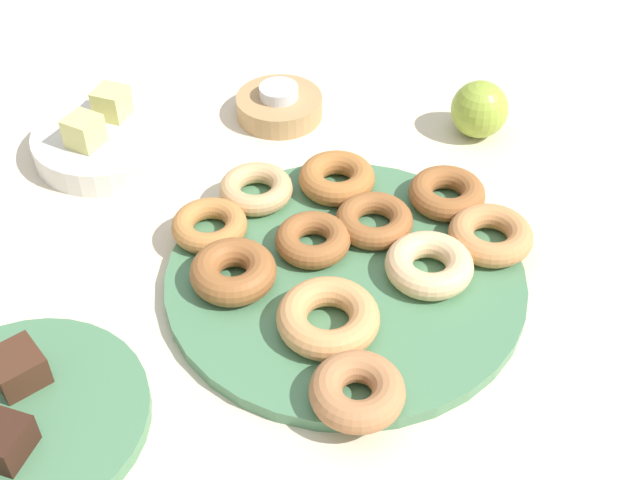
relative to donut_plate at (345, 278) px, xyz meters
The scene contains 22 objects.
ground_plane 0.01m from the donut_plate, ahead, with size 2.40×2.40×0.00m, color beige.
donut_plate is the anchor object (origin of this frame).
donut_0 0.08m from the donut_plate, 161.95° to the right, with size 0.10×0.10×0.03m, color tan.
donut_1 0.09m from the donut_plate, 60.59° to the right, with size 0.09×0.09×0.03m, color #EABC84.
donut_2 0.05m from the donut_plate, 74.62° to the left, with size 0.08×0.08×0.02m, color #995B2D.
donut_3 0.16m from the donut_plate, 146.01° to the right, with size 0.08×0.08×0.03m, color #B27547.
donut_4 0.15m from the donut_plate, 99.38° to the left, with size 0.08×0.08×0.02m, color #BC7A3D.
donut_5 0.11m from the donut_plate, 128.75° to the left, with size 0.09×0.09×0.03m, color #995B2D.
donut_6 0.08m from the donut_plate, ahead, with size 0.08×0.08×0.02m, color #995B2D.
donut_7 0.16m from the donut_plate, 42.81° to the right, with size 0.09×0.09×0.03m, color #C6844C.
donut_8 0.14m from the donut_plate, 34.58° to the left, with size 0.09×0.09×0.03m, color #AD6B33.
donut_9 0.15m from the donut_plate, 70.76° to the left, with size 0.08×0.08×0.02m, color tan.
donut_10 0.16m from the donut_plate, 14.12° to the right, with size 0.08×0.08×0.03m, color #995B2D.
cake_plate 0.33m from the donut_plate, 153.08° to the left, with size 0.22×0.22×0.01m, color #4C7F56.
brownie_near 0.35m from the donut_plate, 157.88° to the left, with size 0.04×0.04×0.03m, color #381E14.
brownie_far 0.32m from the donut_plate, 146.47° to the left, with size 0.04×0.04×0.03m, color #472819.
candle_holder 0.31m from the donut_plate, 46.23° to the left, with size 0.11×0.11×0.03m, color tan.
tealight 0.31m from the donut_plate, 46.23° to the left, with size 0.05×0.05×0.01m, color silver.
fruit_bowl 0.36m from the donut_plate, 83.49° to the left, with size 0.17×0.17×0.03m, color silver.
melon_chunk_left 0.36m from the donut_plate, 88.40° to the left, with size 0.04×0.04×0.04m, color #DBD67A.
melon_chunk_right 0.38m from the donut_plate, 79.07° to the left, with size 0.04×0.04×0.04m, color #DBD67A.
apple 0.31m from the donut_plate, ahead, with size 0.07×0.07×0.07m, color #93AD38.
Camera 1 is at (-0.52, -0.29, 0.60)m, focal length 46.78 mm.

